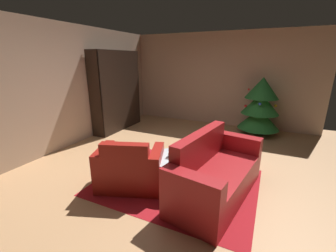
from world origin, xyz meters
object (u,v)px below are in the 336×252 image
object	(u,v)px
coffee_table	(174,160)
bottle_on_table	(176,157)
couch_red	(215,175)
bookshelf_unit	(119,93)
book_stack_on_table	(176,153)
armchair_red	(130,169)
decorated_tree	(260,106)

from	to	relation	value
coffee_table	bottle_on_table	size ratio (longest dim) A/B	2.95
couch_red	bottle_on_table	world-z (taller)	couch_red
bookshelf_unit	couch_red	distance (m)	3.89
book_stack_on_table	bottle_on_table	bearing A→B (deg)	-68.40
bookshelf_unit	armchair_red	bearing A→B (deg)	-50.77
bookshelf_unit	decorated_tree	xyz separation A→B (m)	(3.57, 0.99, -0.24)
bookshelf_unit	book_stack_on_table	world-z (taller)	bookshelf_unit
book_stack_on_table	armchair_red	bearing A→B (deg)	-150.77
decorated_tree	bottle_on_table	bearing A→B (deg)	-105.22
couch_red	bottle_on_table	size ratio (longest dim) A/B	7.56
coffee_table	armchair_red	bearing A→B (deg)	-151.88
couch_red	book_stack_on_table	xyz separation A→B (m)	(-0.60, -0.00, 0.22)
bottle_on_table	armchair_red	bearing A→B (deg)	-168.35
bookshelf_unit	book_stack_on_table	distance (m)	3.37
coffee_table	couch_red	bearing A→B (deg)	2.46
armchair_red	decorated_tree	size ratio (longest dim) A/B	0.77
couch_red	book_stack_on_table	world-z (taller)	couch_red
coffee_table	decorated_tree	distance (m)	3.28
couch_red	bookshelf_unit	bearing A→B (deg)	146.82
couch_red	book_stack_on_table	size ratio (longest dim) A/B	8.08
bottle_on_table	decorated_tree	bearing A→B (deg)	74.78
bookshelf_unit	decorated_tree	distance (m)	3.71
couch_red	armchair_red	bearing A→B (deg)	-164.22
armchair_red	coffee_table	distance (m)	0.68
bookshelf_unit	bottle_on_table	size ratio (longest dim) A/B	8.53
armchair_red	book_stack_on_table	world-z (taller)	armchair_red
book_stack_on_table	bottle_on_table	distance (m)	0.22
bottle_on_table	decorated_tree	distance (m)	3.41
bookshelf_unit	decorated_tree	bearing A→B (deg)	15.46
bookshelf_unit	book_stack_on_table	size ratio (longest dim) A/B	9.11
bottle_on_table	coffee_table	bearing A→B (deg)	119.84
armchair_red	couch_red	distance (m)	1.26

